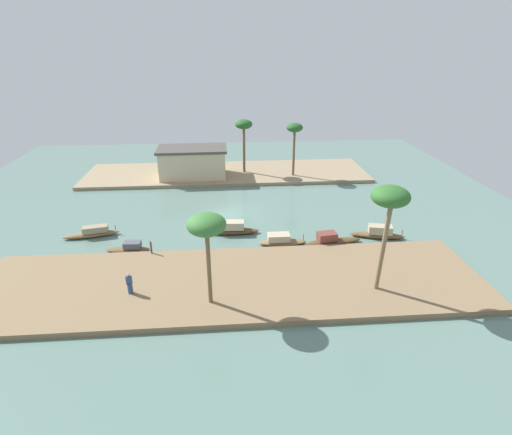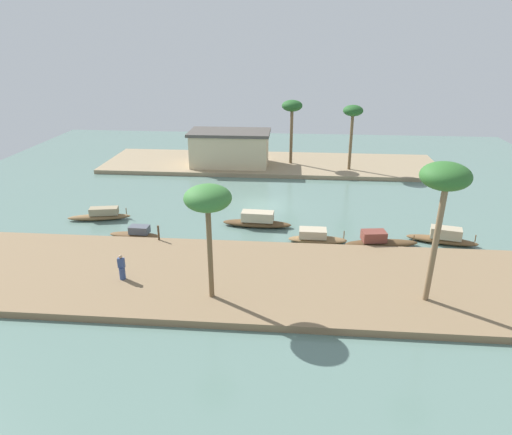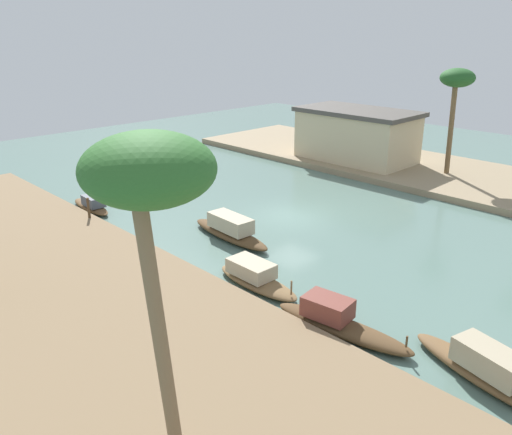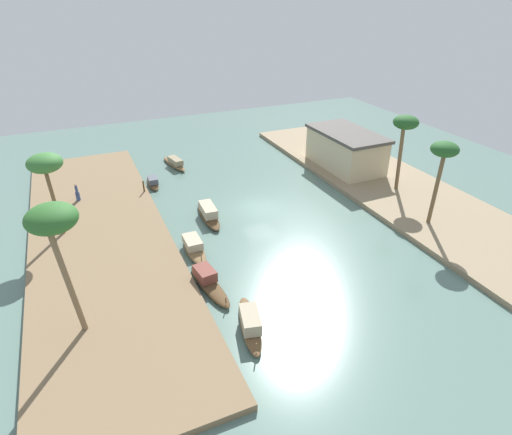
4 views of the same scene
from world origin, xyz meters
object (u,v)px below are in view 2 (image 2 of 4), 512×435
object	(u,v)px
sampan_downstream_large	(316,237)
person_on_near_bank	(122,269)
riverside_building	(230,148)
palm_tree_right_short	(353,114)
sampan_open_hull	(379,241)
mooring_post	(159,233)
palm_tree_left_far	(445,181)
palm_tree_right_tall	(292,109)
sampan_with_red_awning	(443,237)
palm_tree_left_near	(208,201)
sampan_near_left_bank	(136,233)
sampan_upstream_small	(101,215)
sampan_with_tall_canopy	(257,221)

from	to	relation	value
sampan_downstream_large	person_on_near_bank	xyz separation A→B (m)	(-11.59, -7.18, 0.68)
riverside_building	palm_tree_right_short	bearing A→B (deg)	-3.44
sampan_open_hull	mooring_post	distance (m)	15.49
palm_tree_left_far	mooring_post	bearing A→B (deg)	158.18
mooring_post	palm_tree_right_tall	size ratio (longest dim) A/B	0.16
palm_tree_right_tall	palm_tree_right_short	bearing A→B (deg)	-15.76
sampan_with_red_awning	palm_tree_left_far	bearing A→B (deg)	-97.25
sampan_with_red_awning	palm_tree_right_tall	size ratio (longest dim) A/B	0.72
riverside_building	palm_tree_left_far	bearing A→B (deg)	-62.64
palm_tree_right_short	palm_tree_left_near	bearing A→B (deg)	-110.34
sampan_with_red_awning	palm_tree_right_tall	distance (m)	23.37
palm_tree_right_tall	palm_tree_left_near	bearing A→B (deg)	-97.48
person_on_near_bank	mooring_post	xyz separation A→B (m)	(0.56, 5.70, -0.12)
sampan_near_left_bank	palm_tree_right_tall	distance (m)	24.03
sampan_open_hull	palm_tree_left_far	xyz separation A→B (m)	(1.31, -7.86, 6.81)
sampan_open_hull	palm_tree_left_far	bearing A→B (deg)	-88.30
palm_tree_left_near	palm_tree_left_far	bearing A→B (deg)	2.66
sampan_upstream_small	palm_tree_left_near	distance (m)	17.02
palm_tree_right_tall	palm_tree_right_short	distance (m)	6.53
sampan_downstream_large	sampan_near_left_bank	distance (m)	13.12
palm_tree_left_near	sampan_near_left_bank	bearing A→B (deg)	130.13
sampan_with_tall_canopy	mooring_post	world-z (taller)	mooring_post
sampan_open_hull	palm_tree_left_far	size ratio (longest dim) A/B	0.68
palm_tree_left_near	riverside_building	xyz separation A→B (m)	(-2.86, 27.80, -3.73)
palm_tree_left_far	sampan_with_red_awning	bearing A→B (deg)	69.23
sampan_with_tall_canopy	sampan_open_hull	bearing A→B (deg)	-15.37
sampan_with_red_awning	palm_tree_left_near	bearing A→B (deg)	-134.60
sampan_with_tall_canopy	sampan_upstream_small	distance (m)	12.64
palm_tree_left_near	sampan_with_tall_canopy	bearing A→B (deg)	82.14
sampan_open_hull	riverside_building	distance (m)	23.57
palm_tree_right_short	riverside_building	size ratio (longest dim) A/B	0.77
sampan_upstream_small	sampan_open_hull	size ratio (longest dim) A/B	0.95
palm_tree_left_far	riverside_building	distance (m)	31.29
sampan_near_left_bank	sampan_with_red_awning	size ratio (longest dim) A/B	0.76
sampan_near_left_bank	sampan_upstream_small	world-z (taller)	sampan_upstream_small
palm_tree_left_far	palm_tree_right_tall	world-z (taller)	palm_tree_left_far
sampan_near_left_bank	palm_tree_left_far	size ratio (longest dim) A/B	0.49
sampan_near_left_bank	mooring_post	distance (m)	2.48
person_on_near_bank	palm_tree_left_near	size ratio (longest dim) A/B	0.24
mooring_post	palm_tree_right_short	bearing A→B (deg)	52.82
sampan_with_tall_canopy	person_on_near_bank	distance (m)	12.12
sampan_upstream_small	palm_tree_left_near	xyz separation A→B (m)	(11.08, -11.62, 5.64)
palm_tree_right_short	sampan_with_tall_canopy	bearing A→B (deg)	-118.21
sampan_with_red_awning	sampan_open_hull	world-z (taller)	sampan_with_red_awning
sampan_with_tall_canopy	riverside_building	bearing A→B (deg)	107.85
palm_tree_left_far	palm_tree_right_short	world-z (taller)	palm_tree_left_far
sampan_with_tall_canopy	riverside_building	size ratio (longest dim) A/B	0.62
sampan_upstream_small	sampan_with_red_awning	bearing A→B (deg)	-16.30
person_on_near_bank	riverside_building	xyz separation A→B (m)	(2.74, 26.25, 1.23)
sampan_upstream_small	sampan_open_hull	bearing A→B (deg)	-19.89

